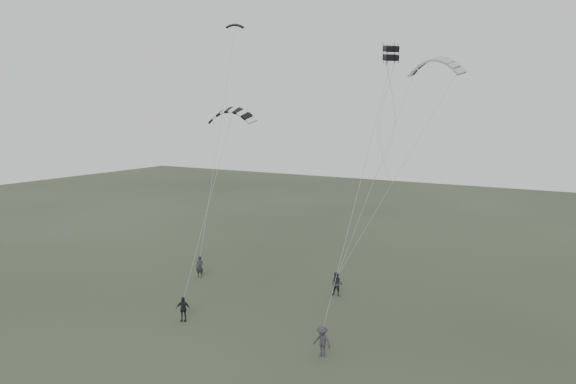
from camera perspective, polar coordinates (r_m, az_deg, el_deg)
The scene contains 9 objects.
ground at distance 34.82m, azimuth -6.82°, elevation -12.68°, with size 140.00×140.00×0.00m, color #2C3725.
flyer_left at distance 42.98m, azimuth -8.95°, elevation -7.52°, with size 0.59×0.38×1.61m, color #222227.
flyer_right at distance 38.45m, azimuth 4.97°, elevation -9.32°, with size 0.80×0.62×1.64m, color #27262C.
flyer_center at distance 34.60m, azimuth -10.62°, elevation -11.60°, with size 0.87×0.36×1.48m, color black.
flyer_far at distance 29.55m, azimuth 3.48°, elevation -14.89°, with size 1.03×0.59×1.60m, color #2C2B31.
kite_dark_small at distance 47.03m, azimuth -5.43°, elevation 16.54°, with size 1.45×0.43×0.49m, color black, non-canonical shape.
kite_pale_large at distance 43.11m, azimuth 14.77°, elevation 12.92°, with size 4.30×0.97×1.74m, color #A2A4A6, non-canonical shape.
kite_striped at distance 38.87m, azimuth -5.79°, elevation 8.30°, with size 3.44×0.86×1.31m, color black, non-canonical shape.
kite_box at distance 30.11m, azimuth 10.41°, elevation 13.70°, with size 0.69×0.69×0.74m, color black, non-canonical shape.
Camera 1 is at (19.88, -25.77, 12.39)m, focal length 35.00 mm.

